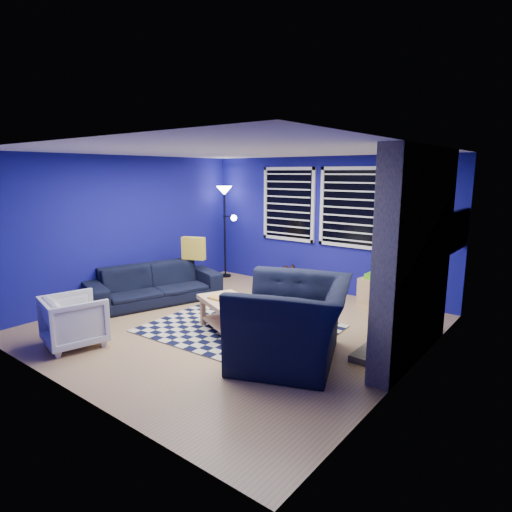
{
  "coord_description": "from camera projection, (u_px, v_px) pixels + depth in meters",
  "views": [
    {
      "loc": [
        3.92,
        -4.5,
        2.22
      ],
      "look_at": [
        0.15,
        0.3,
        1.01
      ],
      "focal_mm": 30.0,
      "sensor_mm": 36.0,
      "label": 1
    }
  ],
  "objects": [
    {
      "name": "floor",
      "position": [
        236.0,
        325.0,
        6.28
      ],
      "size": [
        5.0,
        5.0,
        0.0
      ],
      "primitive_type": "plane",
      "color": "tan",
      "rests_on": "ground"
    },
    {
      "name": "ceiling",
      "position": [
        234.0,
        151.0,
        5.8
      ],
      "size": [
        5.0,
        5.0,
        0.0
      ],
      "primitive_type": "plane",
      "rotation": [
        3.14,
        0.0,
        0.0
      ],
      "color": "white",
      "rests_on": "wall_back"
    },
    {
      "name": "wall_back",
      "position": [
        323.0,
        225.0,
        7.97
      ],
      "size": [
        5.0,
        0.0,
        5.0
      ],
      "primitive_type": "plane",
      "rotation": [
        1.57,
        0.0,
        0.0
      ],
      "color": "navy",
      "rests_on": "floor"
    },
    {
      "name": "wall_left",
      "position": [
        128.0,
        228.0,
        7.55
      ],
      "size": [
        0.0,
        5.0,
        5.0
      ],
      "primitive_type": "plane",
      "rotation": [
        1.57,
        0.0,
        1.57
      ],
      "color": "navy",
      "rests_on": "floor"
    },
    {
      "name": "wall_right",
      "position": [
        413.0,
        265.0,
        4.52
      ],
      "size": [
        0.0,
        5.0,
        5.0
      ],
      "primitive_type": "plane",
      "rotation": [
        1.57,
        0.0,
        -1.57
      ],
      "color": "navy",
      "rests_on": "floor"
    },
    {
      "name": "fireplace",
      "position": [
        415.0,
        261.0,
        5.0
      ],
      "size": [
        0.65,
        2.0,
        2.5
      ],
      "color": "gray",
      "rests_on": "floor"
    },
    {
      "name": "window_left",
      "position": [
        288.0,
        204.0,
        8.32
      ],
      "size": [
        1.17,
        0.06,
        1.42
      ],
      "color": "black",
      "rests_on": "wall_back"
    },
    {
      "name": "window_right",
      "position": [
        350.0,
        208.0,
        7.54
      ],
      "size": [
        1.17,
        0.06,
        1.42
      ],
      "color": "black",
      "rests_on": "wall_back"
    },
    {
      "name": "tv",
      "position": [
        457.0,
        230.0,
        6.07
      ],
      "size": [
        0.07,
        1.0,
        0.58
      ],
      "color": "black",
      "rests_on": "wall_right"
    },
    {
      "name": "rug",
      "position": [
        240.0,
        329.0,
        6.13
      ],
      "size": [
        2.61,
        2.14,
        0.02
      ],
      "primitive_type": "cube",
      "rotation": [
        0.0,
        0.0,
        0.06
      ],
      "color": "black",
      "rests_on": "floor"
    },
    {
      "name": "sofa",
      "position": [
        154.0,
        284.0,
        7.33
      ],
      "size": [
        2.39,
        1.52,
        0.65
      ],
      "primitive_type": "imported",
      "rotation": [
        0.0,
        0.0,
        1.26
      ],
      "color": "black",
      "rests_on": "floor"
    },
    {
      "name": "armchair_big",
      "position": [
        292.0,
        321.0,
        5.06
      ],
      "size": [
        1.85,
        1.75,
        0.96
      ],
      "primitive_type": "imported",
      "rotation": [
        0.0,
        0.0,
        -1.18
      ],
      "color": "black",
      "rests_on": "floor"
    },
    {
      "name": "armchair_bent",
      "position": [
        74.0,
        321.0,
        5.52
      ],
      "size": [
        0.86,
        0.88,
        0.66
      ],
      "primitive_type": "imported",
      "rotation": [
        0.0,
        0.0,
        2.89
      ],
      "color": "gray",
      "rests_on": "floor"
    },
    {
      "name": "rocking_horse",
      "position": [
        287.0,
        273.0,
        8.22
      ],
      "size": [
        0.4,
        0.59,
        0.46
      ],
      "primitive_type": "imported",
      "rotation": [
        0.0,
        0.0,
        1.26
      ],
      "color": "#442216",
      "rests_on": "floor"
    },
    {
      "name": "coffee_table",
      "position": [
        228.0,
        309.0,
        5.96
      ],
      "size": [
        1.12,
        0.91,
        0.49
      ],
      "rotation": [
        0.0,
        0.0,
        -0.41
      ],
      "color": "tan",
      "rests_on": "rug"
    },
    {
      "name": "cabinet",
      "position": [
        376.0,
        291.0,
        7.24
      ],
      "size": [
        0.57,
        0.41,
        0.53
      ],
      "rotation": [
        0.0,
        0.0,
        -0.12
      ],
      "color": "tan",
      "rests_on": "floor"
    },
    {
      "name": "floor_lamp",
      "position": [
        225.0,
        203.0,
        8.92
      ],
      "size": [
        0.52,
        0.32,
        1.93
      ],
      "color": "black",
      "rests_on": "floor"
    },
    {
      "name": "throw_pillow",
      "position": [
        193.0,
        248.0,
        7.76
      ],
      "size": [
        0.45,
        0.27,
        0.41
      ],
      "primitive_type": "cube",
      "rotation": [
        0.0,
        0.0,
        0.35
      ],
      "color": "gold",
      "rests_on": "sofa"
    }
  ]
}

